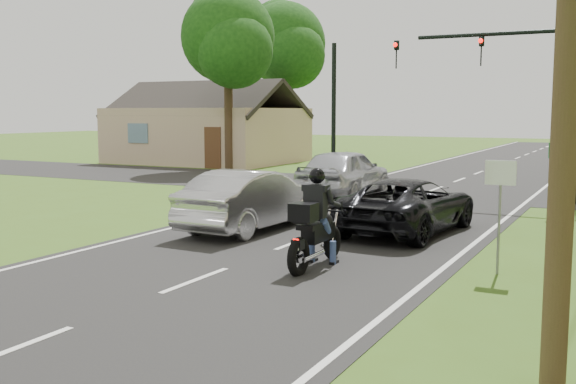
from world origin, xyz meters
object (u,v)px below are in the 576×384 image
Objects in this scene: sign_white at (500,189)px; sign_green at (558,161)px; silver_suv at (344,172)px; silver_sedan at (252,200)px; motorcycle_rider at (315,228)px; dark_suv at (408,205)px; traffic_signal at (521,77)px.

sign_white is 8.00m from sign_green.
silver_suv is at bearing 126.69° from sign_white.
motorcycle_rider is at bearing 138.93° from silver_sedan.
motorcycle_rider is at bearing 109.28° from silver_suv.
silver_sedan is at bearing 26.83° from dark_suv.
silver_suv is 0.79× the size of traffic_signal.
sign_white is (2.83, -3.48, 0.91)m from dark_suv.
sign_green reaches higher than motorcycle_rider.
motorcycle_rider is 4.45m from silver_sedan.
traffic_signal is 4.24m from sign_green.
sign_white is (7.02, -9.42, 0.73)m from silver_suv.
traffic_signal is 11.39m from sign_white.
motorcycle_rider is at bearing -98.89° from traffic_signal.
dark_suv is 0.97× the size of silver_suv.
dark_suv is at bearing 124.70° from silver_suv.
motorcycle_rider is 0.36× the size of traffic_signal.
sign_green reaches higher than dark_suv.
traffic_signal is (5.11, 9.00, 3.36)m from silver_sedan.
traffic_signal is at bearing 97.05° from sign_white.
sign_white is (1.36, -11.02, -2.54)m from traffic_signal.
traffic_signal is 3.00× the size of sign_white.
dark_suv is 8.42m from traffic_signal.
motorcycle_rider is at bearing -110.86° from sign_green.
sign_green is at bearing 68.74° from motorcycle_rider.
silver_sedan is 0.73× the size of traffic_signal.
sign_green is (3.45, 9.05, 0.82)m from motorcycle_rider.
dark_suv is 4.57m from sign_white.
dark_suv is (0.42, 4.53, -0.08)m from motorcycle_rider.
dark_suv is at bearing 129.09° from sign_white.
motorcycle_rider is 12.67m from traffic_signal.
silver_sedan is (-3.64, -1.46, 0.09)m from dark_suv.
motorcycle_rider is 9.73m from sign_green.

